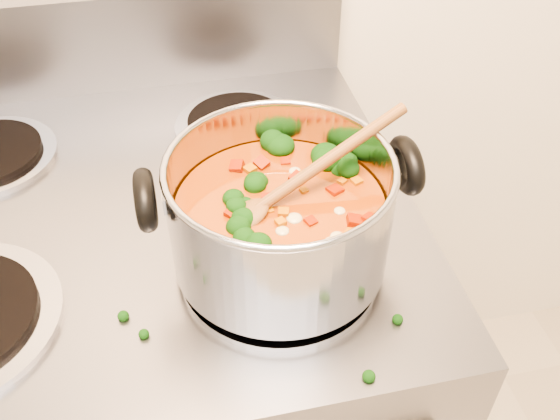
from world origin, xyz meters
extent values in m
cube|color=gray|center=(0.06, 1.16, 0.46)|extent=(0.78, 0.68, 0.92)
cube|color=gray|center=(0.06, 1.48, 1.00)|extent=(0.78, 0.03, 0.16)
cylinder|color=#A5A5AD|center=(0.25, 1.01, 0.92)|extent=(0.24, 0.24, 0.01)
cylinder|color=black|center=(0.25, 1.01, 0.93)|extent=(0.18, 0.18, 0.01)
cylinder|color=#A5A5AD|center=(0.25, 1.31, 0.92)|extent=(0.19, 0.19, 0.01)
cylinder|color=black|center=(0.25, 1.31, 0.93)|extent=(0.15, 0.15, 0.01)
cylinder|color=#ACADB5|center=(0.25, 1.02, 1.01)|extent=(0.25, 0.25, 0.13)
torus|color=#ACADB5|center=(0.25, 1.02, 1.07)|extent=(0.25, 0.25, 0.01)
cylinder|color=#9A430E|center=(0.25, 1.02, 0.98)|extent=(0.23, 0.23, 0.08)
torus|color=black|center=(0.10, 1.02, 1.05)|extent=(0.02, 0.08, 0.08)
torus|color=black|center=(0.39, 1.01, 1.05)|extent=(0.02, 0.08, 0.08)
ellipsoid|color=black|center=(0.34, 0.96, 1.02)|extent=(0.04, 0.04, 0.03)
ellipsoid|color=black|center=(0.24, 0.98, 1.02)|extent=(0.04, 0.04, 0.03)
ellipsoid|color=black|center=(0.19, 1.02, 1.02)|extent=(0.04, 0.04, 0.03)
ellipsoid|color=black|center=(0.24, 1.10, 1.02)|extent=(0.04, 0.04, 0.03)
ellipsoid|color=black|center=(0.22, 0.95, 1.02)|extent=(0.04, 0.04, 0.03)
ellipsoid|color=black|center=(0.17, 1.04, 1.02)|extent=(0.04, 0.04, 0.03)
ellipsoid|color=black|center=(0.19, 1.04, 1.02)|extent=(0.04, 0.04, 0.03)
ellipsoid|color=#A02105|center=(0.30, 0.98, 1.02)|extent=(0.01, 0.01, 0.01)
ellipsoid|color=#A02105|center=(0.32, 0.97, 1.02)|extent=(0.01, 0.01, 0.01)
ellipsoid|color=#A02105|center=(0.21, 1.03, 1.02)|extent=(0.01, 0.01, 0.01)
ellipsoid|color=#A02105|center=(0.34, 1.04, 1.02)|extent=(0.01, 0.01, 0.01)
ellipsoid|color=#A02105|center=(0.16, 1.01, 1.02)|extent=(0.01, 0.01, 0.01)
ellipsoid|color=#A02105|center=(0.24, 0.94, 1.02)|extent=(0.01, 0.01, 0.01)
ellipsoid|color=#A02105|center=(0.26, 1.05, 1.02)|extent=(0.01, 0.01, 0.01)
ellipsoid|color=#A02105|center=(0.29, 1.08, 1.02)|extent=(0.01, 0.01, 0.01)
ellipsoid|color=#A02105|center=(0.31, 0.96, 1.02)|extent=(0.01, 0.01, 0.01)
ellipsoid|color=#A02105|center=(0.29, 0.94, 1.02)|extent=(0.01, 0.01, 0.01)
ellipsoid|color=#A02105|center=(0.35, 1.01, 1.02)|extent=(0.01, 0.01, 0.01)
ellipsoid|color=#A02105|center=(0.17, 1.00, 1.02)|extent=(0.01, 0.01, 0.01)
ellipsoid|color=#A02105|center=(0.25, 1.02, 1.02)|extent=(0.01, 0.01, 0.01)
ellipsoid|color=#9F5608|center=(0.24, 1.08, 1.02)|extent=(0.01, 0.01, 0.01)
ellipsoid|color=#9F5608|center=(0.18, 0.93, 1.02)|extent=(0.01, 0.01, 0.01)
ellipsoid|color=#9F5608|center=(0.27, 0.92, 1.02)|extent=(0.01, 0.01, 0.01)
ellipsoid|color=#9F5608|center=(0.29, 1.11, 1.02)|extent=(0.01, 0.01, 0.01)
ellipsoid|color=#9F5608|center=(0.27, 0.93, 1.02)|extent=(0.01, 0.01, 0.01)
ellipsoid|color=#9F5608|center=(0.25, 1.06, 1.02)|extent=(0.01, 0.01, 0.01)
ellipsoid|color=#9F5608|center=(0.20, 0.98, 1.02)|extent=(0.01, 0.01, 0.01)
ellipsoid|color=#9F5608|center=(0.24, 1.08, 1.02)|extent=(0.01, 0.01, 0.01)
ellipsoid|color=#9F5608|center=(0.18, 1.00, 1.02)|extent=(0.01, 0.01, 0.01)
ellipsoid|color=#9F5608|center=(0.26, 1.06, 1.02)|extent=(0.01, 0.01, 0.01)
ellipsoid|color=#9F5608|center=(0.25, 1.07, 1.02)|extent=(0.01, 0.01, 0.01)
ellipsoid|color=#9F5608|center=(0.19, 0.95, 1.02)|extent=(0.01, 0.01, 0.01)
ellipsoid|color=tan|center=(0.15, 1.02, 1.02)|extent=(0.02, 0.02, 0.01)
ellipsoid|color=tan|center=(0.22, 0.98, 1.02)|extent=(0.02, 0.02, 0.01)
ellipsoid|color=tan|center=(0.27, 1.07, 1.02)|extent=(0.02, 0.02, 0.01)
ellipsoid|color=tan|center=(0.28, 1.06, 1.02)|extent=(0.02, 0.02, 0.01)
ellipsoid|color=tan|center=(0.32, 0.99, 1.02)|extent=(0.02, 0.02, 0.01)
ellipsoid|color=tan|center=(0.15, 1.00, 1.02)|extent=(0.02, 0.02, 0.01)
ellipsoid|color=tan|center=(0.31, 0.96, 1.02)|extent=(0.02, 0.02, 0.01)
ellipsoid|color=tan|center=(0.29, 0.98, 1.02)|extent=(0.02, 0.02, 0.01)
ellipsoid|color=tan|center=(0.27, 0.93, 1.02)|extent=(0.02, 0.02, 0.01)
ellipsoid|color=brown|center=(0.21, 1.00, 1.02)|extent=(0.07, 0.06, 0.04)
cylinder|color=brown|center=(0.30, 1.03, 1.06)|extent=(0.20, 0.08, 0.09)
ellipsoid|color=black|center=(0.09, 0.99, 0.92)|extent=(0.01, 0.01, 0.01)
ellipsoid|color=black|center=(0.39, 1.12, 0.92)|extent=(0.01, 0.01, 0.01)
ellipsoid|color=black|center=(0.33, 0.85, 0.92)|extent=(0.01, 0.01, 0.01)
ellipsoid|color=black|center=(0.25, 0.84, 0.92)|extent=(0.01, 0.01, 0.01)
ellipsoid|color=black|center=(0.13, 1.18, 0.92)|extent=(0.01, 0.01, 0.01)
camera|label=1|loc=(0.14, 0.51, 1.48)|focal=40.00mm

